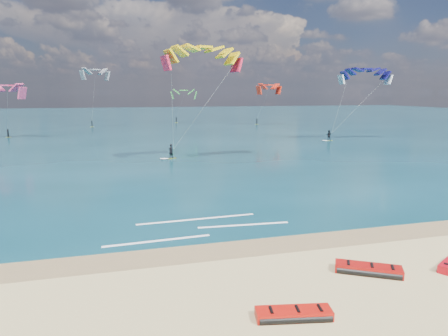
{
  "coord_description": "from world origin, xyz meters",
  "views": [
    {
      "loc": [
        -4.08,
        -15.39,
        7.81
      ],
      "look_at": [
        2.09,
        8.0,
        3.23
      ],
      "focal_mm": 32.0,
      "sensor_mm": 36.0,
      "label": 1
    }
  ],
  "objects_px": {
    "packed_kite_left": "(294,318)",
    "kitesurfer_main": "(188,95)",
    "kitesurfer_far": "(350,96)",
    "packed_kite_mid": "(368,273)"
  },
  "relations": [
    {
      "from": "packed_kite_left",
      "to": "packed_kite_mid",
      "type": "bearing_deg",
      "value": 38.12
    },
    {
      "from": "kitesurfer_main",
      "to": "kitesurfer_far",
      "type": "bearing_deg",
      "value": 1.94
    },
    {
      "from": "packed_kite_mid",
      "to": "kitesurfer_far",
      "type": "distance_m",
      "value": 50.91
    },
    {
      "from": "packed_kite_mid",
      "to": "kitesurfer_far",
      "type": "height_order",
      "value": "kitesurfer_far"
    },
    {
      "from": "kitesurfer_main",
      "to": "packed_kite_left",
      "type": "bearing_deg",
      "value": -115.44
    },
    {
      "from": "packed_kite_left",
      "to": "kitesurfer_main",
      "type": "relative_size",
      "value": 0.2
    },
    {
      "from": "packed_kite_left",
      "to": "kitesurfer_main",
      "type": "height_order",
      "value": "kitesurfer_main"
    },
    {
      "from": "packed_kite_left",
      "to": "kitesurfer_far",
      "type": "xyz_separation_m",
      "value": [
        30.42,
        45.77,
        7.22
      ]
    },
    {
      "from": "kitesurfer_far",
      "to": "kitesurfer_main",
      "type": "bearing_deg",
      "value": -154.36
    },
    {
      "from": "packed_kite_left",
      "to": "kitesurfer_main",
      "type": "bearing_deg",
      "value": 96.99
    }
  ]
}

